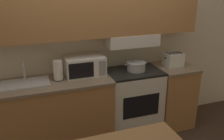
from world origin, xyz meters
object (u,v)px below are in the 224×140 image
Objects in this scene: stove_range at (133,101)px; sink_basin at (25,83)px; microwave at (85,66)px; paper_towel_roll at (58,70)px; toaster at (173,59)px; cooking_pot at (136,66)px.

stove_range is 1.65× the size of sink_basin.
microwave is at bearing 174.11° from stove_range.
toaster is at bearing -0.06° from paper_towel_roll.
toaster reaches higher than cooking_pot.
microwave reaches higher than paper_towel_roll.
cooking_pot is 1.05m from paper_towel_roll.
stove_range is at bearing -5.89° from microwave.
microwave reaches higher than sink_basin.
sink_basin is 0.41m from paper_towel_roll.
sink_basin is at bearing -179.42° from cooking_pot.
toaster reaches higher than stove_range.
cooking_pot is 0.59m from toaster.
stove_range is 0.89m from microwave.
stove_range is 1.17m from paper_towel_roll.
sink_basin is (-1.41, -0.02, 0.47)m from stove_range.
paper_towel_roll is (-1.01, 0.01, 0.58)m from stove_range.
microwave reaches higher than toaster.
sink_basin reaches higher than cooking_pot.
stove_range is 0.83m from toaster.
microwave is 0.35m from paper_towel_roll.
microwave is (-0.70, 0.07, 0.06)m from cooking_pot.
paper_towel_roll reaches higher than stove_range.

